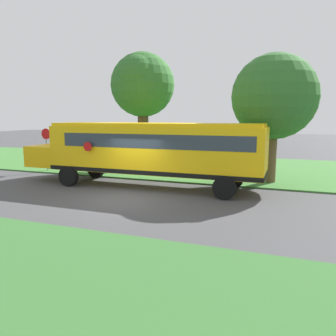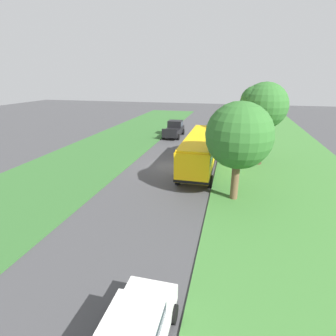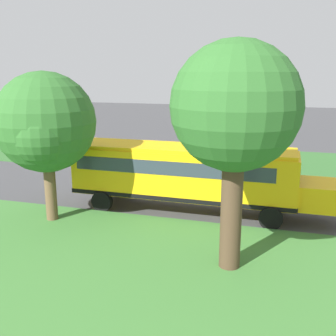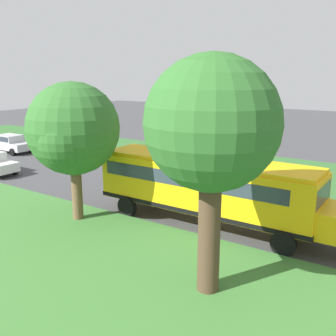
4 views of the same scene
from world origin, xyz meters
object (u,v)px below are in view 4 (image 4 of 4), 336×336
Objects in this scene: school_bus at (210,185)px; oak_tree_roadside_mid at (72,131)px; oak_tree_beside_bus at (214,122)px; car_silver_middle at (10,142)px.

oak_tree_roadside_mid reaches higher than school_bus.
oak_tree_beside_bus is (-5.00, -2.69, 3.60)m from school_bus.
car_silver_middle is at bearing 68.03° from oak_tree_beside_bus.
car_silver_middle is 0.58× the size of oak_tree_beside_bus.
school_bus is 23.75m from car_silver_middle.
oak_tree_beside_bus is at bearing -111.97° from car_silver_middle.
car_silver_middle is at bearing 76.83° from school_bus.
car_silver_middle is at bearing 64.03° from oak_tree_roadside_mid.
oak_tree_beside_bus is at bearing -151.71° from school_bus.
school_bus is at bearing 28.29° from oak_tree_beside_bus.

